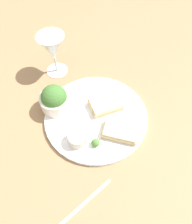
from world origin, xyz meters
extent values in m
plane|color=#93704C|center=(0.00, 0.00, 0.00)|extent=(4.00, 4.00, 0.00)
cylinder|color=white|center=(0.00, 0.00, 0.01)|extent=(0.33, 0.33, 0.01)
cylinder|color=silver|center=(-0.13, 0.02, 0.04)|extent=(0.10, 0.10, 0.05)
sphere|color=#3D6B2D|center=(-0.13, 0.02, 0.06)|extent=(0.08, 0.08, 0.08)
cylinder|color=beige|center=(-0.04, -0.10, 0.03)|extent=(0.06, 0.06, 0.04)
cylinder|color=beige|center=(-0.04, -0.10, 0.04)|extent=(0.05, 0.05, 0.01)
cube|color=#D1B27F|center=(0.03, 0.04, 0.02)|extent=(0.12, 0.11, 0.02)
cube|color=beige|center=(0.03, 0.04, 0.04)|extent=(0.11, 0.10, 0.01)
cube|color=#D1B27F|center=(0.08, -0.06, 0.02)|extent=(0.11, 0.08, 0.02)
cube|color=beige|center=(0.08, -0.06, 0.04)|extent=(0.11, 0.07, 0.01)
cylinder|color=silver|center=(-0.17, 0.19, 0.00)|extent=(0.08, 0.08, 0.01)
cylinder|color=silver|center=(-0.17, 0.19, 0.04)|extent=(0.01, 0.01, 0.06)
cone|color=silver|center=(-0.17, 0.19, 0.11)|extent=(0.09, 0.09, 0.09)
sphere|color=#477533|center=(0.01, -0.10, 0.03)|extent=(0.02, 0.02, 0.02)
cube|color=silver|center=(0.00, -0.26, 0.00)|extent=(0.12, 0.13, 0.01)
camera|label=1|loc=(0.04, -0.38, 0.61)|focal=35.00mm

